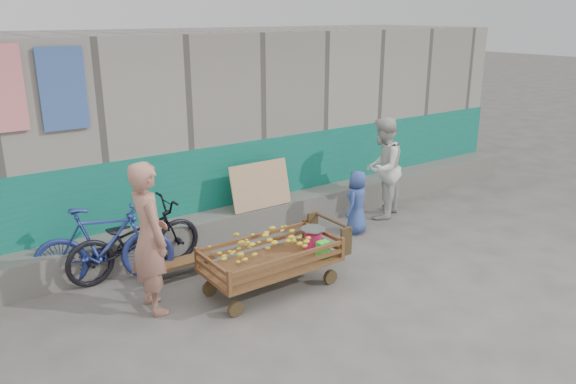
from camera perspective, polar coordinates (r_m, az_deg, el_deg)
ground at (r=6.95m, az=5.30°, el=-10.49°), size 80.00×80.00×0.00m
building_wall at (r=9.72m, az=-10.27°, el=6.72°), size 12.00×3.50×3.00m
banana_cart at (r=6.84m, az=-1.94°, el=-6.01°), size 1.82×0.83×0.78m
bench at (r=7.46m, az=-10.74°, el=-7.28°), size 0.89×0.27×0.22m
vendor_man at (r=6.47m, az=-13.89°, el=-4.55°), size 0.44×0.66×1.77m
woman at (r=9.35m, az=9.57°, el=2.42°), size 1.02×0.95×1.69m
child at (r=8.70m, az=7.03°, el=-1.02°), size 0.57×0.49×1.00m
bicycle_dark at (r=7.57m, az=-15.31°, el=-4.64°), size 1.85×0.72×0.96m
bicycle_blue at (r=7.38m, az=-18.19°, el=-5.20°), size 1.76×1.08×1.03m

